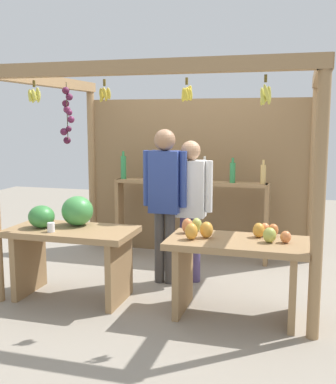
{
  "coord_description": "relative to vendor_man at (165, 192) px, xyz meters",
  "views": [
    {
      "loc": [
        1.34,
        -4.92,
        1.76
      ],
      "look_at": [
        0.0,
        -0.22,
        1.02
      ],
      "focal_mm": 44.28,
      "sensor_mm": 36.0,
      "label": 1
    }
  ],
  "objects": [
    {
      "name": "ground_plane",
      "position": [
        0.06,
        0.14,
        -1.01
      ],
      "size": [
        12.0,
        12.0,
        0.0
      ],
      "primitive_type": "plane",
      "color": "gray",
      "rests_on": "ground"
    },
    {
      "name": "market_stall",
      "position": [
        0.05,
        0.62,
        0.34
      ],
      "size": [
        3.07,
        2.3,
        2.26
      ],
      "color": "#99754C",
      "rests_on": "ground"
    },
    {
      "name": "fruit_counter_left",
      "position": [
        -0.79,
        -0.65,
        -0.39
      ],
      "size": [
        1.24,
        0.69,
        1.0
      ],
      "color": "#99754C",
      "rests_on": "ground"
    },
    {
      "name": "fruit_counter_right",
      "position": [
        0.86,
        -0.67,
        -0.47
      ],
      "size": [
        1.24,
        0.64,
        0.86
      ],
      "color": "#99754C",
      "rests_on": "ground"
    },
    {
      "name": "bottle_shelf_unit",
      "position": [
        0.04,
        0.97,
        -0.21
      ],
      "size": [
        1.97,
        0.22,
        1.36
      ],
      "color": "#99754C",
      "rests_on": "ground"
    },
    {
      "name": "vendor_man",
      "position": [
        0.0,
        0.0,
        0.0
      ],
      "size": [
        0.48,
        0.23,
        1.67
      ],
      "rotation": [
        0.0,
        0.0,
        0.19
      ],
      "color": "#474443",
      "rests_on": "ground"
    },
    {
      "name": "vendor_woman",
      "position": [
        0.25,
        0.13,
        -0.08
      ],
      "size": [
        0.48,
        0.21,
        1.55
      ],
      "rotation": [
        0.0,
        0.0,
        -0.04
      ],
      "color": "#4E4070",
      "rests_on": "ground"
    }
  ]
}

